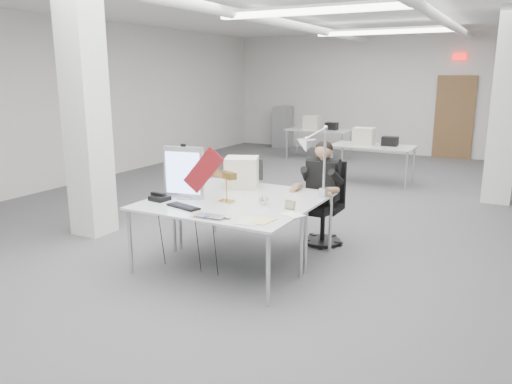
{
  "coord_description": "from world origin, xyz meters",
  "views": [
    {
      "loc": [
        2.79,
        -6.77,
        2.14
      ],
      "look_at": [
        0.24,
        -2.0,
        0.86
      ],
      "focal_mm": 35.0,
      "sensor_mm": 36.0,
      "label": 1
    }
  ],
  "objects_px": {
    "office_chair": "(323,201)",
    "laptop": "(207,218)",
    "desk_phone": "(160,198)",
    "beige_monitor": "(242,172)",
    "desk_main": "(214,210)",
    "monitor": "(184,173)",
    "seated_person": "(323,176)",
    "bankers_lamp": "(226,188)",
    "architect_lamp": "(316,161)"
  },
  "relations": [
    {
      "from": "desk_main",
      "to": "monitor",
      "type": "relative_size",
      "value": 3.04
    },
    {
      "from": "monitor",
      "to": "architect_lamp",
      "type": "height_order",
      "value": "architect_lamp"
    },
    {
      "from": "office_chair",
      "to": "bankers_lamp",
      "type": "height_order",
      "value": "office_chair"
    },
    {
      "from": "laptop",
      "to": "architect_lamp",
      "type": "relative_size",
      "value": 0.35
    },
    {
      "from": "desk_main",
      "to": "desk_phone",
      "type": "xyz_separation_m",
      "value": [
        -0.73,
        0.0,
        0.04
      ]
    },
    {
      "from": "seated_person",
      "to": "bankers_lamp",
      "type": "relative_size",
      "value": 2.97
    },
    {
      "from": "laptop",
      "to": "architect_lamp",
      "type": "bearing_deg",
      "value": 54.69
    },
    {
      "from": "office_chair",
      "to": "monitor",
      "type": "bearing_deg",
      "value": -132.38
    },
    {
      "from": "desk_main",
      "to": "monitor",
      "type": "height_order",
      "value": "monitor"
    },
    {
      "from": "office_chair",
      "to": "seated_person",
      "type": "relative_size",
      "value": 1.24
    },
    {
      "from": "office_chair",
      "to": "monitor",
      "type": "xyz_separation_m",
      "value": [
        -1.19,
        -1.31,
        0.49
      ]
    },
    {
      "from": "laptop",
      "to": "beige_monitor",
      "type": "height_order",
      "value": "beige_monitor"
    },
    {
      "from": "beige_monitor",
      "to": "seated_person",
      "type": "bearing_deg",
      "value": 4.21
    },
    {
      "from": "desk_main",
      "to": "monitor",
      "type": "xyz_separation_m",
      "value": [
        -0.54,
        0.23,
        0.31
      ]
    },
    {
      "from": "desk_main",
      "to": "office_chair",
      "type": "height_order",
      "value": "office_chair"
    },
    {
      "from": "beige_monitor",
      "to": "office_chair",
      "type": "bearing_deg",
      "value": 6.67
    },
    {
      "from": "monitor",
      "to": "beige_monitor",
      "type": "height_order",
      "value": "monitor"
    },
    {
      "from": "monitor",
      "to": "laptop",
      "type": "distance_m",
      "value": 0.95
    },
    {
      "from": "monitor",
      "to": "desk_phone",
      "type": "bearing_deg",
      "value": -140.23
    },
    {
      "from": "desk_main",
      "to": "monitor",
      "type": "distance_m",
      "value": 0.67
    },
    {
      "from": "seated_person",
      "to": "monitor",
      "type": "xyz_separation_m",
      "value": [
        -1.19,
        -1.26,
        0.15
      ]
    },
    {
      "from": "desk_main",
      "to": "monitor",
      "type": "bearing_deg",
      "value": 157.38
    },
    {
      "from": "architect_lamp",
      "to": "desk_phone",
      "type": "bearing_deg",
      "value": -161.6
    },
    {
      "from": "desk_main",
      "to": "bankers_lamp",
      "type": "bearing_deg",
      "value": 95.72
    },
    {
      "from": "bankers_lamp",
      "to": "architect_lamp",
      "type": "bearing_deg",
      "value": 49.09
    },
    {
      "from": "seated_person",
      "to": "beige_monitor",
      "type": "height_order",
      "value": "seated_person"
    },
    {
      "from": "office_chair",
      "to": "seated_person",
      "type": "bearing_deg",
      "value": -90.12
    },
    {
      "from": "beige_monitor",
      "to": "bankers_lamp",
      "type": "bearing_deg",
      "value": -96.06
    },
    {
      "from": "laptop",
      "to": "bankers_lamp",
      "type": "distance_m",
      "value": 0.7
    },
    {
      "from": "office_chair",
      "to": "architect_lamp",
      "type": "relative_size",
      "value": 1.21
    },
    {
      "from": "desk_main",
      "to": "beige_monitor",
      "type": "height_order",
      "value": "beige_monitor"
    },
    {
      "from": "laptop",
      "to": "office_chair",
      "type": "bearing_deg",
      "value": 72.43
    },
    {
      "from": "beige_monitor",
      "to": "architect_lamp",
      "type": "distance_m",
      "value": 1.17
    },
    {
      "from": "seated_person",
      "to": "beige_monitor",
      "type": "relative_size",
      "value": 2.3
    },
    {
      "from": "monitor",
      "to": "desk_phone",
      "type": "xyz_separation_m",
      "value": [
        -0.18,
        -0.22,
        -0.27
      ]
    },
    {
      "from": "beige_monitor",
      "to": "desk_phone",
      "type": "bearing_deg",
      "value": -137.85
    },
    {
      "from": "seated_person",
      "to": "bankers_lamp",
      "type": "bearing_deg",
      "value": -119.95
    },
    {
      "from": "office_chair",
      "to": "laptop",
      "type": "xyz_separation_m",
      "value": [
        -0.5,
        -1.9,
        0.2
      ]
    },
    {
      "from": "seated_person",
      "to": "monitor",
      "type": "height_order",
      "value": "seated_person"
    },
    {
      "from": "desk_phone",
      "to": "beige_monitor",
      "type": "bearing_deg",
      "value": 72.6
    },
    {
      "from": "laptop",
      "to": "architect_lamp",
      "type": "distance_m",
      "value": 1.38
    },
    {
      "from": "office_chair",
      "to": "desk_phone",
      "type": "bearing_deg",
      "value": -131.99
    },
    {
      "from": "bankers_lamp",
      "to": "office_chair",
      "type": "bearing_deg",
      "value": 83.85
    },
    {
      "from": "desk_phone",
      "to": "beige_monitor",
      "type": "xyz_separation_m",
      "value": [
        0.48,
        1.03,
        0.16
      ]
    },
    {
      "from": "office_chair",
      "to": "desk_phone",
      "type": "height_order",
      "value": "office_chair"
    },
    {
      "from": "laptop",
      "to": "desk_phone",
      "type": "height_order",
      "value": "desk_phone"
    },
    {
      "from": "desk_main",
      "to": "office_chair",
      "type": "bearing_deg",
      "value": 67.12
    },
    {
      "from": "office_chair",
      "to": "laptop",
      "type": "distance_m",
      "value": 1.98
    },
    {
      "from": "seated_person",
      "to": "bankers_lamp",
      "type": "xyz_separation_m",
      "value": [
        -0.68,
        -1.19,
        0.01
      ]
    },
    {
      "from": "desk_main",
      "to": "beige_monitor",
      "type": "bearing_deg",
      "value": 103.64
    }
  ]
}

